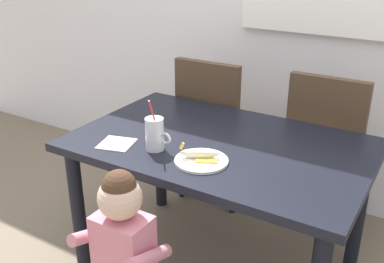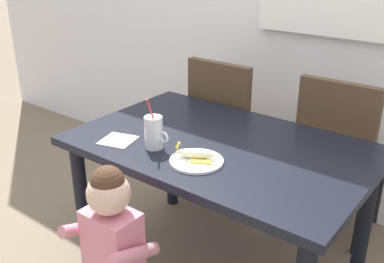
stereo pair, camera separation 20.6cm
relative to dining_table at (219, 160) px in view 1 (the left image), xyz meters
The scene contains 8 objects.
dining_table is the anchor object (origin of this frame).
dining_chair_left 0.72m from the dining_table, 119.85° to the left, with size 0.44×0.44×0.96m.
dining_chair_right 0.76m from the dining_table, 63.08° to the left, with size 0.44×0.45×0.96m.
toddler_standing 0.64m from the dining_table, 98.57° to the right, with size 0.33×0.24×0.84m.
milk_cup 0.35m from the dining_table, 132.31° to the right, with size 0.13×0.09×0.25m.
snack_plate 0.26m from the dining_table, 82.14° to the right, with size 0.23×0.23×0.01m, color white.
peeled_banana 0.26m from the dining_table, 85.08° to the right, with size 0.18×0.14×0.07m.
paper_napkin 0.49m from the dining_table, 145.14° to the right, with size 0.15×0.15×0.00m, color silver.
Camera 1 is at (0.88, -1.71, 1.61)m, focal length 41.95 mm.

